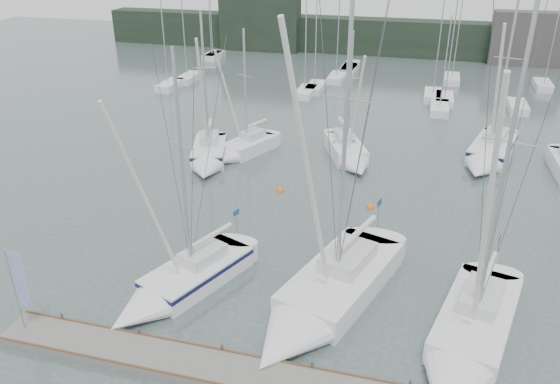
{
  "coord_description": "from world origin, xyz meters",
  "views": [
    {
      "loc": [
        5.25,
        -21.07,
        16.94
      ],
      "look_at": [
        -1.86,
        5.0,
        3.82
      ],
      "focal_mm": 35.0,
      "sensor_mm": 36.0,
      "label": 1
    }
  ],
  "objects": [
    {
      "name": "ground",
      "position": [
        0.0,
        0.0,
        0.0
      ],
      "size": [
        160.0,
        160.0,
        0.0
      ],
      "primitive_type": "plane",
      "color": "#435251",
      "rests_on": "ground"
    },
    {
      "name": "dock",
      "position": [
        0.0,
        -5.0,
        0.2
      ],
      "size": [
        24.0,
        2.0,
        0.4
      ],
      "primitive_type": "cube",
      "color": "slate",
      "rests_on": "ground"
    },
    {
      "name": "far_treeline",
      "position": [
        0.0,
        62.0,
        2.5
      ],
      "size": [
        90.0,
        4.0,
        5.0
      ],
      "primitive_type": "cube",
      "color": "black",
      "rests_on": "ground"
    },
    {
      "name": "far_building_left",
      "position": [
        -20.0,
        60.0,
        4.0
      ],
      "size": [
        12.0,
        3.0,
        8.0
      ],
      "primitive_type": "cube",
      "color": "black",
      "rests_on": "ground"
    },
    {
      "name": "far_building_right",
      "position": [
        18.0,
        60.0,
        3.5
      ],
      "size": [
        10.0,
        3.0,
        7.0
      ],
      "primitive_type": "cube",
      "color": "#45423F",
      "rests_on": "ground"
    },
    {
      "name": "mast_forest",
      "position": [
        0.51,
        44.7,
        0.48
      ],
      "size": [
        53.54,
        24.05,
        14.5
      ],
      "color": "white",
      "rests_on": "ground"
    },
    {
      "name": "sailboat_near_left",
      "position": [
        -5.9,
        -0.54,
        0.55
      ],
      "size": [
        5.71,
        8.99,
        13.29
      ],
      "rotation": [
        0.0,
        0.0,
        -0.38
      ],
      "color": "white",
      "rests_on": "ground"
    },
    {
      "name": "sailboat_near_center",
      "position": [
        1.43,
        -0.18,
        0.61
      ],
      "size": [
        6.81,
        11.94,
        17.6
      ],
      "rotation": [
        0.0,
        0.0,
        -0.31
      ],
      "color": "white",
      "rests_on": "ground"
    },
    {
      "name": "sailboat_near_right",
      "position": [
        8.21,
        -1.26,
        0.57
      ],
      "size": [
        5.37,
        10.53,
        16.07
      ],
      "rotation": [
        0.0,
        0.0,
        -0.25
      ],
      "color": "white",
      "rests_on": "ground"
    },
    {
      "name": "sailboat_mid_a",
      "position": [
        -10.73,
        15.93,
        0.61
      ],
      "size": [
        4.64,
        8.08,
        12.45
      ],
      "rotation": [
        0.0,
        0.0,
        0.29
      ],
      "color": "white",
      "rests_on": "ground"
    },
    {
      "name": "sailboat_mid_b",
      "position": [
        -8.93,
        18.22,
        0.53
      ],
      "size": [
        4.82,
        7.11,
        10.84
      ],
      "rotation": [
        0.0,
        0.0,
        -0.41
      ],
      "color": "white",
      "rests_on": "ground"
    },
    {
      "name": "sailboat_mid_c",
      "position": [
        -0.0,
        19.32,
        0.58
      ],
      "size": [
        5.27,
        7.93,
        10.87
      ],
      "rotation": [
        0.0,
        0.0,
        0.41
      ],
      "color": "white",
      "rests_on": "ground"
    },
    {
      "name": "sailboat_mid_d",
      "position": [
        10.63,
        22.07,
        0.65
      ],
      "size": [
        5.2,
        9.66,
        13.59
      ],
      "rotation": [
        0.0,
        0.0,
        -0.27
      ],
      "color": "white",
      "rests_on": "ground"
    },
    {
      "name": "buoy_a",
      "position": [
        -3.95,
        12.73,
        0.0
      ],
      "size": [
        0.53,
        0.53,
        0.53
      ],
      "primitive_type": "sphere",
      "color": "orange",
      "rests_on": "ground"
    },
    {
      "name": "buoy_b",
      "position": [
        2.56,
        11.89,
        0.0
      ],
      "size": [
        0.52,
        0.52,
        0.52
      ],
      "primitive_type": "sphere",
      "color": "orange",
      "rests_on": "ground"
    },
    {
      "name": "dock_banner",
      "position": [
        -11.07,
        -5.04,
        2.88
      ],
      "size": [
        0.63,
        0.17,
        4.19
      ],
      "rotation": [
        0.0,
        0.0,
        0.2
      ],
      "color": "#A9ACB2",
      "rests_on": "dock"
    },
    {
      "name": "seagull",
      "position": [
        1.93,
        2.07,
        8.24
      ],
      "size": [
        0.92,
        0.48,
        0.19
      ],
      "rotation": [
        0.0,
        0.0,
        0.39
      ],
      "color": "silver",
      "rests_on": "ground"
    }
  ]
}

